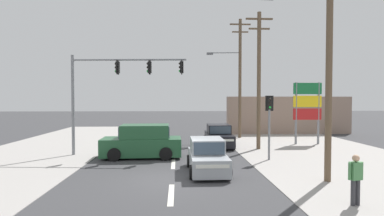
{
  "coord_description": "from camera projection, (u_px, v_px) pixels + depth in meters",
  "views": [
    {
      "loc": [
        0.24,
        -12.51,
        3.38
      ],
      "look_at": [
        1.02,
        4.0,
        2.88
      ],
      "focal_mm": 28.0,
      "sensor_mm": 36.0,
      "label": 1
    }
  ],
  "objects": [
    {
      "name": "kerb_right_verge",
      "position": [
        352.0,
        166.0,
        15.01
      ],
      "size": [
        10.0,
        44.0,
        0.02
      ],
      "primitive_type": "cube",
      "color": "#A39E99",
      "rests_on": "ground"
    },
    {
      "name": "ground_plane",
      "position": [
        172.0,
        179.0,
        12.58
      ],
      "size": [
        140.0,
        140.0,
        0.0
      ],
      "primitive_type": "plane",
      "color": "#3A3A3D"
    },
    {
      "name": "suv_kerbside_parked",
      "position": [
        143.0,
        142.0,
        17.22
      ],
      "size": [
        4.58,
        2.15,
        1.9
      ],
      "color": "#235633",
      "rests_on": "ground"
    },
    {
      "name": "lane_dash_far",
      "position": [
        174.0,
        148.0,
        20.57
      ],
      "size": [
        0.2,
        2.4,
        0.01
      ],
      "primitive_type": "cube",
      "color": "silver",
      "rests_on": "ground"
    },
    {
      "name": "pedestrian_at_kerb",
      "position": [
        356.0,
        177.0,
        9.41
      ],
      "size": [
        0.55,
        0.3,
        1.63
      ],
      "color": "#333338",
      "rests_on": "ground"
    },
    {
      "name": "utility_pole_midground_right",
      "position": [
        259.0,
        78.0,
        19.96
      ],
      "size": [
        1.8,
        0.26,
        9.14
      ],
      "color": "brown",
      "rests_on": "ground"
    },
    {
      "name": "utility_pole_foreground_right",
      "position": [
        326.0,
        45.0,
        12.02
      ],
      "size": [
        3.78,
        0.49,
        10.33
      ],
      "color": "brown",
      "rests_on": "ground"
    },
    {
      "name": "pedestal_signal_right_kerb",
      "position": [
        269.0,
        116.0,
        16.45
      ],
      "size": [
        0.44,
        0.29,
        3.56
      ],
      "color": "slate",
      "rests_on": "ground"
    },
    {
      "name": "traffic_signal_mast",
      "position": [
        112.0,
        83.0,
        17.78
      ],
      "size": [
        6.87,
        0.81,
        6.0
      ],
      "color": "slate",
      "rests_on": "ground"
    },
    {
      "name": "kerb_left_verge",
      "position": [
        16.0,
        161.0,
        16.17
      ],
      "size": [
        8.0,
        40.0,
        0.02
      ],
      "primitive_type": "cube",
      "color": "#A39E99",
      "rests_on": "ground"
    },
    {
      "name": "sedan_receding_far",
      "position": [
        219.0,
        136.0,
        21.35
      ],
      "size": [
        1.93,
        4.26,
        1.56
      ],
      "color": "black",
      "rests_on": "ground"
    },
    {
      "name": "utility_pole_background_right",
      "position": [
        238.0,
        75.0,
        25.81
      ],
      "size": [
        3.78,
        0.56,
        10.24
      ],
      "color": "brown",
      "rests_on": "ground"
    },
    {
      "name": "lane_dash_near",
      "position": [
        171.0,
        194.0,
        10.59
      ],
      "size": [
        0.2,
        2.4,
        0.01
      ],
      "primitive_type": "cube",
      "color": "silver",
      "rests_on": "ground"
    },
    {
      "name": "shopping_plaza_sign",
      "position": [
        307.0,
        104.0,
        22.19
      ],
      "size": [
        2.1,
        0.16,
        4.6
      ],
      "color": "slate",
      "rests_on": "ground"
    },
    {
      "name": "lane_dash_mid",
      "position": [
        173.0,
        164.0,
        15.58
      ],
      "size": [
        0.2,
        2.4,
        0.01
      ],
      "primitive_type": "cube",
      "color": "silver",
      "rests_on": "ground"
    },
    {
      "name": "hatchback_oncoming_near",
      "position": [
        207.0,
        157.0,
        13.83
      ],
      "size": [
        1.81,
        3.66,
        1.53
      ],
      "color": "#A3A8AD",
      "rests_on": "ground"
    },
    {
      "name": "shopfront_wall_far",
      "position": [
        289.0,
        115.0,
        29.02
      ],
      "size": [
        12.0,
        1.0,
        3.6
      ],
      "primitive_type": "cube",
      "color": "gray",
      "rests_on": "ground"
    }
  ]
}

